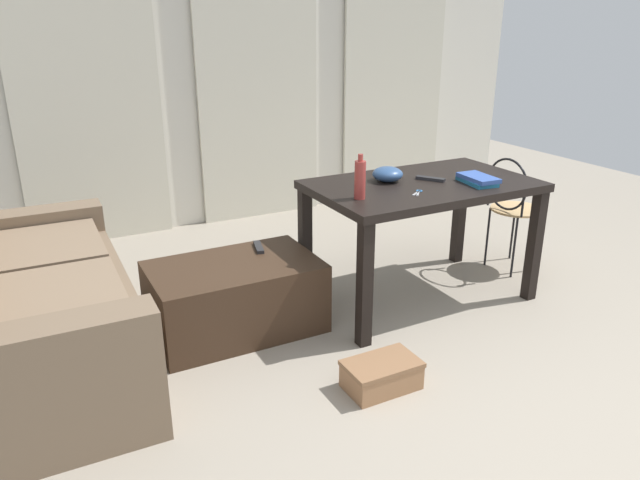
# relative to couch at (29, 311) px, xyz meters

# --- Properties ---
(ground_plane) EXTENTS (8.81, 8.81, 0.00)m
(ground_plane) POSITION_rel_couch_xyz_m (2.05, -0.31, -0.32)
(ground_plane) COLOR gray
(wall_back) EXTENTS (5.53, 0.10, 2.62)m
(wall_back) POSITION_rel_couch_xyz_m (2.05, 1.93, 0.98)
(wall_back) COLOR silver
(wall_back) RESTS_ON ground
(curtains) EXTENTS (3.93, 0.03, 2.40)m
(curtains) POSITION_rel_couch_xyz_m (2.05, 1.84, 0.88)
(curtains) COLOR beige
(curtains) RESTS_ON ground
(couch) EXTENTS (0.93, 1.82, 0.83)m
(couch) POSITION_rel_couch_xyz_m (0.00, 0.00, 0.00)
(couch) COLOR brown
(couch) RESTS_ON ground
(coffee_table) EXTENTS (0.95, 0.59, 0.41)m
(coffee_table) POSITION_rel_couch_xyz_m (1.07, -0.11, -0.12)
(coffee_table) COLOR #382619
(coffee_table) RESTS_ON ground
(craft_table) EXTENTS (1.37, 0.82, 0.78)m
(craft_table) POSITION_rel_couch_xyz_m (2.26, -0.24, 0.35)
(craft_table) COLOR black
(craft_table) RESTS_ON ground
(wire_chair) EXTENTS (0.37, 0.37, 0.83)m
(wire_chair) POSITION_rel_couch_xyz_m (3.11, -0.18, 0.19)
(wire_chair) COLOR tan
(wire_chair) RESTS_ON ground
(bottle_near) EXTENTS (0.06, 0.06, 0.25)m
(bottle_near) POSITION_rel_couch_xyz_m (1.73, -0.37, 0.56)
(bottle_near) COLOR #99332D
(bottle_near) RESTS_ON craft_table
(bowl) EXTENTS (0.19, 0.19, 0.09)m
(bowl) POSITION_rel_couch_xyz_m (2.08, -0.12, 0.50)
(bowl) COLOR #2D4C7A
(bowl) RESTS_ON craft_table
(book_stack) EXTENTS (0.18, 0.28, 0.05)m
(book_stack) POSITION_rel_couch_xyz_m (2.54, -0.42, 0.48)
(book_stack) COLOR #1E668C
(book_stack) RESTS_ON craft_table
(tv_remote_on_table) EXTENTS (0.14, 0.17, 0.02)m
(tv_remote_on_table) POSITION_rel_couch_xyz_m (2.33, -0.23, 0.46)
(tv_remote_on_table) COLOR #232326
(tv_remote_on_table) RESTS_ON craft_table
(scissors) EXTENTS (0.11, 0.10, 0.00)m
(scissors) POSITION_rel_couch_xyz_m (2.10, -0.42, 0.45)
(scissors) COLOR #9EA0A5
(scissors) RESTS_ON craft_table
(tv_remote_primary) EXTENTS (0.08, 0.19, 0.02)m
(tv_remote_primary) POSITION_rel_couch_xyz_m (1.28, 0.05, 0.10)
(tv_remote_primary) COLOR #232326
(tv_remote_primary) RESTS_ON coffee_table
(shoebox) EXTENTS (0.37, 0.23, 0.15)m
(shoebox) POSITION_rel_couch_xyz_m (1.49, -1.01, -0.25)
(shoebox) COLOR #996B47
(shoebox) RESTS_ON ground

